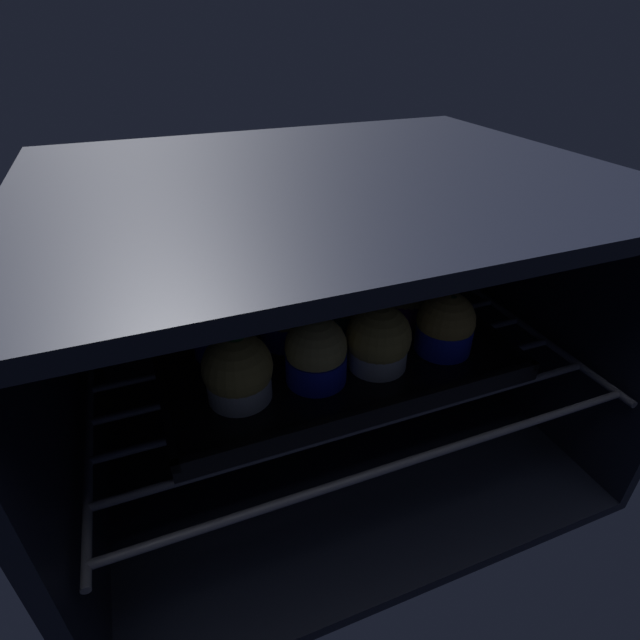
% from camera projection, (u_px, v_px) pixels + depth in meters
% --- Properties ---
extents(oven_cavity, '(0.59, 0.47, 0.37)m').
position_uv_depth(oven_cavity, '(313.00, 312.00, 0.61)').
color(oven_cavity, black).
rests_on(oven_cavity, ground).
extents(oven_rack, '(0.55, 0.42, 0.01)m').
position_uv_depth(oven_rack, '(325.00, 352.00, 0.60)').
color(oven_rack, '#444756').
rests_on(oven_rack, oven_cavity).
extents(baking_tray, '(0.40, 0.32, 0.02)m').
position_uv_depth(baking_tray, '(320.00, 337.00, 0.61)').
color(baking_tray, black).
rests_on(baking_tray, oven_rack).
extents(muffin_row0_col0, '(0.07, 0.07, 0.08)m').
position_uv_depth(muffin_row0_col0, '(238.00, 371.00, 0.49)').
color(muffin_row0_col0, silver).
rests_on(muffin_row0_col0, baking_tray).
extents(muffin_row0_col1, '(0.07, 0.07, 0.08)m').
position_uv_depth(muffin_row0_col1, '(316.00, 353.00, 0.51)').
color(muffin_row0_col1, '#1928B7').
rests_on(muffin_row0_col1, baking_tray).
extents(muffin_row0_col2, '(0.07, 0.07, 0.08)m').
position_uv_depth(muffin_row0_col2, '(378.00, 340.00, 0.53)').
color(muffin_row0_col2, silver).
rests_on(muffin_row0_col2, baking_tray).
extents(muffin_row0_col3, '(0.07, 0.07, 0.07)m').
position_uv_depth(muffin_row0_col3, '(445.00, 325.00, 0.56)').
color(muffin_row0_col3, '#1928B7').
rests_on(muffin_row0_col3, baking_tray).
extents(muffin_row1_col0, '(0.07, 0.07, 0.08)m').
position_uv_depth(muffin_row1_col0, '(221.00, 329.00, 0.55)').
color(muffin_row1_col0, '#1928B7').
rests_on(muffin_row1_col0, baking_tray).
extents(muffin_row1_col1, '(0.07, 0.07, 0.08)m').
position_uv_depth(muffin_row1_col1, '(287.00, 316.00, 0.57)').
color(muffin_row1_col1, '#1928B7').
rests_on(muffin_row1_col1, baking_tray).
extents(muffin_row1_col2, '(0.07, 0.07, 0.08)m').
position_uv_depth(muffin_row1_col2, '(349.00, 304.00, 0.59)').
color(muffin_row1_col2, '#0C8C84').
rests_on(muffin_row1_col2, baking_tray).
extents(muffin_row1_col3, '(0.07, 0.07, 0.07)m').
position_uv_depth(muffin_row1_col3, '(405.00, 295.00, 0.62)').
color(muffin_row1_col3, '#7A238C').
rests_on(muffin_row1_col3, baking_tray).
extents(muffin_row2_col0, '(0.07, 0.07, 0.08)m').
position_uv_depth(muffin_row2_col0, '(208.00, 296.00, 0.61)').
color(muffin_row2_col0, '#0C8C84').
rests_on(muffin_row2_col0, baking_tray).
extents(muffin_row2_col1, '(0.07, 0.07, 0.07)m').
position_uv_depth(muffin_row2_col1, '(272.00, 286.00, 0.64)').
color(muffin_row2_col1, '#1928B7').
rests_on(muffin_row2_col1, baking_tray).
extents(muffin_row2_col2, '(0.07, 0.07, 0.08)m').
position_uv_depth(muffin_row2_col2, '(326.00, 276.00, 0.66)').
color(muffin_row2_col2, '#1928B7').
rests_on(muffin_row2_col2, baking_tray).
extents(muffin_row2_col3, '(0.07, 0.07, 0.07)m').
position_uv_depth(muffin_row2_col3, '(379.00, 267.00, 0.69)').
color(muffin_row2_col3, '#1928B7').
rests_on(muffin_row2_col3, baking_tray).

